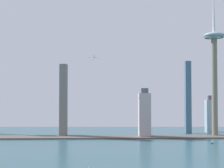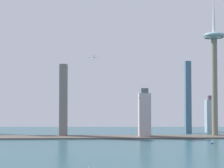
% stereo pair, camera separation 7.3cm
% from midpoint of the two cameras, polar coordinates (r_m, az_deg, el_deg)
% --- Properties ---
extents(waterfront_pier, '(795.47, 53.47, 2.89)m').
position_cam_midpoint_polar(waterfront_pier, '(747.26, 0.25, -8.88)').
color(waterfront_pier, '#534C46').
rests_on(waterfront_pier, ground).
extents(observation_tower, '(47.42, 47.42, 351.23)m').
position_cam_midpoint_polar(observation_tower, '(804.87, 16.77, 4.17)').
color(observation_tower, '#716D5C').
rests_on(observation_tower, ground).
extents(skyscraper_0, '(24.64, 21.51, 92.00)m').
position_cam_midpoint_polar(skyscraper_0, '(896.86, 16.20, -5.01)').
color(skyscraper_0, '#90A5B1').
rests_on(skyscraper_0, ground).
extents(skyscraper_1, '(13.95, 16.56, 176.25)m').
position_cam_midpoint_polar(skyscraper_1, '(851.49, 12.60, -2.15)').
color(skyscraper_1, '#3F637B').
rests_on(skyscraper_1, ground).
extents(skyscraper_3, '(16.34, 25.60, 162.34)m').
position_cam_midpoint_polar(skyscraper_3, '(773.66, -8.14, -2.71)').
color(skyscraper_3, slate).
rests_on(skyscraper_3, ground).
extents(skyscraper_4, '(25.76, 26.33, 107.87)m').
position_cam_midpoint_polar(skyscraper_4, '(752.17, 5.47, -5.07)').
color(skyscraper_4, '#B5A6A5').
rests_on(skyscraper_4, ground).
extents(boat_0, '(8.16, 14.32, 8.65)m').
position_cam_midpoint_polar(boat_0, '(686.01, 16.40, -9.45)').
color(boat_0, navy).
rests_on(boat_0, ground).
extents(channel_buoy_0, '(1.07, 1.07, 1.63)m').
position_cam_midpoint_polar(channel_buoy_0, '(560.27, 6.19, -11.24)').
color(channel_buoy_0, yellow).
rests_on(channel_buoy_0, ground).
extents(airplane, '(26.50, 27.69, 7.93)m').
position_cam_midpoint_polar(airplane, '(777.79, -3.18, 4.35)').
color(airplane, silver).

